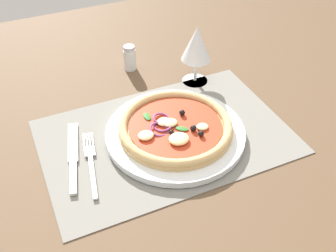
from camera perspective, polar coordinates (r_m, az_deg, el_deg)
The scene contains 8 objects.
ground_plane at distance 85.76cm, azimuth -0.34°, elevation -2.15°, with size 190.00×140.00×2.40cm, color brown.
placemat at distance 84.82cm, azimuth -0.34°, elevation -1.46°, with size 51.53×33.86×0.40cm, color slate.
plate at distance 84.19cm, azimuth 1.04°, elevation -1.00°, with size 29.30×29.30×1.45cm, color white.
pizza at distance 82.95cm, azimuth 1.02°, elevation -0.10°, with size 23.81×23.81×2.62cm.
fork at distance 80.56cm, azimuth -10.94°, elevation -4.78°, with size 4.88×17.96×0.44cm.
knife at distance 82.19cm, azimuth -13.35°, elevation -4.09°, with size 6.40×19.81×0.62cm.
wine_glass at distance 96.29cm, azimuth 4.10°, elevation 11.50°, with size 7.20×7.20×14.90cm.
pepper_shaker at distance 105.01cm, azimuth -5.47°, elevation 9.60°, with size 3.20×3.20×6.70cm.
Camera 1 is at (-25.33, -57.67, 57.01)cm, focal length 42.80 mm.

